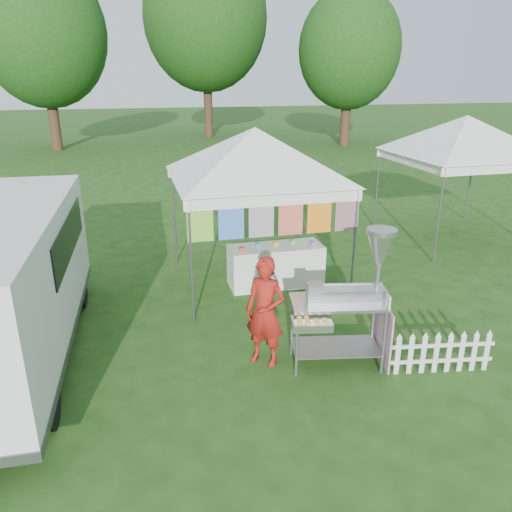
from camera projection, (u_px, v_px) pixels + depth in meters
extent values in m
plane|color=#1B4313|center=(317.00, 377.00, 6.82)|extent=(120.00, 120.00, 0.00)
cylinder|color=#59595E|center=(191.00, 262.00, 8.03)|extent=(0.04, 0.04, 2.10)
cylinder|color=#59595E|center=(354.00, 248.00, 8.69)|extent=(0.04, 0.04, 2.10)
cylinder|color=#59595E|center=(174.00, 216.00, 10.62)|extent=(0.04, 0.04, 2.10)
cylinder|color=#59595E|center=(301.00, 208.00, 11.27)|extent=(0.04, 0.04, 2.10)
cube|color=white|center=(276.00, 199.00, 8.03)|extent=(3.00, 0.03, 0.22)
cube|color=white|center=(239.00, 169.00, 10.62)|extent=(3.00, 0.03, 0.22)
pyramid|color=white|center=(255.00, 127.00, 8.99)|extent=(4.24, 4.24, 0.90)
cylinder|color=#59595E|center=(276.00, 194.00, 8.01)|extent=(3.00, 0.03, 0.03)
cube|color=green|center=(200.00, 221.00, 7.84)|extent=(0.42, 0.01, 0.70)
cube|color=#1833C4|center=(231.00, 218.00, 7.95)|extent=(0.42, 0.01, 0.70)
cube|color=#34C3B9|center=(261.00, 216.00, 8.07)|extent=(0.42, 0.01, 0.70)
cube|color=#C61866|center=(291.00, 214.00, 8.18)|extent=(0.42, 0.01, 0.70)
cube|color=red|center=(319.00, 212.00, 8.30)|extent=(0.42, 0.01, 0.70)
cube|color=orange|center=(347.00, 211.00, 8.41)|extent=(0.42, 0.01, 0.70)
cylinder|color=#59595E|center=(439.00, 216.00, 10.66)|extent=(0.04, 0.04, 2.10)
cylinder|color=#59595E|center=(377.00, 188.00, 13.25)|extent=(0.04, 0.04, 2.10)
cylinder|color=#59595E|center=(470.00, 183.00, 13.91)|extent=(0.04, 0.04, 2.10)
cube|color=white|center=(503.00, 168.00, 10.67)|extent=(3.00, 0.03, 0.22)
cube|color=white|center=(429.00, 150.00, 13.25)|extent=(3.00, 0.03, 0.22)
pyramid|color=white|center=(468.00, 115.00, 11.62)|extent=(4.24, 4.24, 0.90)
cylinder|color=#59595E|center=(504.00, 165.00, 10.64)|extent=(3.00, 0.03, 0.03)
cylinder|color=#321B12|center=(53.00, 113.00, 26.63)|extent=(0.56, 0.56, 3.96)
ellipsoid|color=#245818|center=(42.00, 33.00, 25.30)|extent=(6.40, 6.40, 7.36)
cylinder|color=#321B12|center=(208.00, 99.00, 32.19)|extent=(0.56, 0.56, 4.84)
ellipsoid|color=#245818|center=(205.00, 18.00, 30.57)|extent=(7.60, 7.60, 8.74)
cylinder|color=#321B12|center=(346.00, 114.00, 28.56)|extent=(0.56, 0.56, 3.52)
ellipsoid|color=#245818|center=(350.00, 49.00, 27.38)|extent=(5.60, 5.60, 6.44)
cylinder|color=gray|center=(297.00, 344.00, 6.69)|extent=(0.05, 0.05, 0.97)
cylinder|color=gray|center=(384.00, 342.00, 6.75)|extent=(0.05, 0.05, 0.97)
cylinder|color=gray|center=(292.00, 325.00, 7.20)|extent=(0.05, 0.05, 0.97)
cylinder|color=gray|center=(373.00, 323.00, 7.26)|extent=(0.05, 0.05, 0.97)
cube|color=gray|center=(336.00, 347.00, 7.05)|extent=(1.32, 0.84, 0.02)
cube|color=#B7B7BC|center=(338.00, 302.00, 6.81)|extent=(1.39, 0.88, 0.04)
cube|color=#B7B7BC|center=(352.00, 293.00, 6.84)|extent=(0.95, 0.44, 0.16)
cube|color=gray|center=(315.00, 292.00, 6.80)|extent=(0.26, 0.27, 0.24)
cylinder|color=gray|center=(379.00, 267.00, 6.72)|extent=(0.06, 0.06, 0.97)
cone|color=#B7B7BC|center=(381.00, 248.00, 6.63)|extent=(0.45, 0.45, 0.43)
cylinder|color=#B7B7BC|center=(382.00, 231.00, 6.55)|extent=(0.48, 0.48, 0.06)
cube|color=#B7B7BC|center=(312.00, 324.00, 6.44)|extent=(0.57, 0.41, 0.11)
cube|color=#D48EB5|center=(382.00, 332.00, 7.01)|extent=(0.18, 0.79, 0.87)
cube|color=white|center=(388.00, 302.00, 6.52)|extent=(0.04, 0.15, 0.19)
imported|color=maroon|center=(265.00, 312.00, 6.91)|extent=(0.69, 0.66, 1.59)
cube|color=silver|center=(25.00, 255.00, 8.97)|extent=(2.00, 0.79, 0.93)
cube|color=black|center=(69.00, 237.00, 7.43)|extent=(0.12, 2.85, 0.57)
cube|color=black|center=(23.00, 208.00, 9.05)|extent=(1.77, 0.09, 0.57)
cylinder|color=black|center=(44.00, 401.00, 5.74)|extent=(0.25, 0.71, 0.71)
cylinder|color=black|center=(78.00, 288.00, 8.79)|extent=(0.25, 0.71, 0.71)
cube|color=silver|center=(398.00, 356.00, 6.79)|extent=(0.07, 0.03, 0.56)
cube|color=silver|center=(410.00, 356.00, 6.81)|extent=(0.07, 0.03, 0.56)
cube|color=silver|center=(423.00, 355.00, 6.82)|extent=(0.07, 0.03, 0.56)
cube|color=silver|center=(436.00, 355.00, 6.83)|extent=(0.07, 0.03, 0.56)
cube|color=silver|center=(449.00, 354.00, 6.85)|extent=(0.07, 0.03, 0.56)
cube|color=silver|center=(461.00, 353.00, 6.86)|extent=(0.07, 0.03, 0.56)
cube|color=silver|center=(474.00, 353.00, 6.87)|extent=(0.07, 0.03, 0.56)
cube|color=silver|center=(486.00, 352.00, 6.89)|extent=(0.07, 0.03, 0.56)
cube|color=silver|center=(441.00, 361.00, 6.87)|extent=(1.42, 0.27, 0.05)
cube|color=silver|center=(444.00, 345.00, 6.79)|extent=(1.42, 0.27, 0.05)
cube|color=white|center=(276.00, 265.00, 9.70)|extent=(1.80, 0.70, 0.80)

